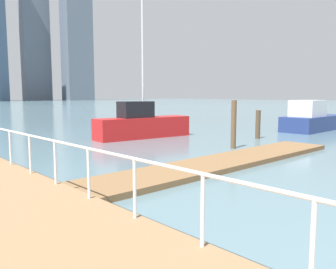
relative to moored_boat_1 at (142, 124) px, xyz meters
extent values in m
plane|color=slate|center=(-5.98, 2.23, -0.82)|extent=(300.00, 300.00, 0.00)
cube|color=olive|center=(-2.92, -8.21, -0.73)|extent=(13.11, 2.00, 0.18)
cylinder|color=white|center=(-9.13, -14.37, 0.11)|extent=(0.06, 0.06, 1.05)
cylinder|color=white|center=(-9.13, -12.81, 0.11)|extent=(0.06, 0.06, 1.05)
cylinder|color=white|center=(-9.13, -11.24, 0.11)|extent=(0.06, 0.06, 1.05)
cylinder|color=white|center=(-9.13, -9.68, 0.11)|extent=(0.06, 0.06, 1.05)
cylinder|color=white|center=(-9.13, -8.11, 0.11)|extent=(0.06, 0.06, 1.05)
cylinder|color=white|center=(-9.13, -6.55, 0.11)|extent=(0.06, 0.06, 1.05)
cylinder|color=white|center=(-9.13, -4.98, 0.11)|extent=(0.06, 0.06, 1.05)
cylinder|color=white|center=(-9.13, -8.90, 0.63)|extent=(0.06, 29.73, 0.06)
cylinder|color=brown|center=(4.75, -4.87, 0.01)|extent=(0.28, 0.28, 1.66)
cylinder|color=brown|center=(0.65, -6.15, 0.33)|extent=(0.25, 0.25, 2.29)
cube|color=red|center=(0.08, -0.01, -0.21)|extent=(6.09, 2.05, 1.22)
cube|color=black|center=(-0.43, 0.05, 0.87)|extent=(2.03, 1.33, 0.95)
cylinder|color=silver|center=(0.08, -0.01, 3.84)|extent=(0.12, 0.12, 6.89)
cube|color=navy|center=(11.87, -5.00, -0.30)|extent=(6.43, 2.23, 1.05)
cube|color=white|center=(10.72, -5.01, 0.79)|extent=(2.44, 1.75, 1.13)
cube|color=slate|center=(52.68, 144.37, 37.33)|extent=(12.34, 7.11, 76.30)
cube|color=slate|center=(65.86, 129.69, 37.95)|extent=(12.71, 8.99, 77.53)
camera|label=1|loc=(-12.66, -15.89, 1.73)|focal=36.68mm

